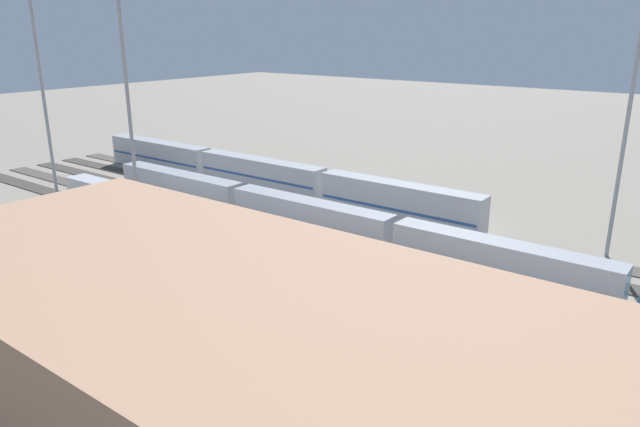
# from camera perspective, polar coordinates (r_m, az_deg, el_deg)

# --- Properties ---
(ground_plane) EXTENTS (400.00, 400.00, 0.00)m
(ground_plane) POSITION_cam_1_polar(r_m,az_deg,el_deg) (69.18, 3.80, -2.89)
(ground_plane) COLOR gray
(track_bed_0) EXTENTS (140.00, 2.80, 0.12)m
(track_bed_0) POSITION_cam_1_polar(r_m,az_deg,el_deg) (77.27, 7.89, -0.76)
(track_bed_0) COLOR #4C443D
(track_bed_0) RESTS_ON ground_plane
(track_bed_1) EXTENTS (140.00, 2.80, 0.12)m
(track_bed_1) POSITION_cam_1_polar(r_m,az_deg,el_deg) (73.15, 5.96, -1.75)
(track_bed_1) COLOR #3D3833
(track_bed_1) RESTS_ON ground_plane
(track_bed_2) EXTENTS (140.00, 2.80, 0.12)m
(track_bed_2) POSITION_cam_1_polar(r_m,az_deg,el_deg) (69.16, 3.80, -2.84)
(track_bed_2) COLOR #3D3833
(track_bed_2) RESTS_ON ground_plane
(track_bed_3) EXTENTS (140.00, 2.80, 0.12)m
(track_bed_3) POSITION_cam_1_polar(r_m,az_deg,el_deg) (65.30, 1.38, -4.07)
(track_bed_3) COLOR #4C443D
(track_bed_3) RESTS_ON ground_plane
(track_bed_4) EXTENTS (140.00, 2.80, 0.12)m
(track_bed_4) POSITION_cam_1_polar(r_m,az_deg,el_deg) (61.60, -1.35, -5.44)
(track_bed_4) COLOR #3D3833
(track_bed_4) RESTS_ON ground_plane
(train_on_track_2) EXTENTS (90.60, 3.00, 4.40)m
(train_on_track_2) POSITION_cam_1_polar(r_m,az_deg,el_deg) (66.83, 6.20, -1.80)
(train_on_track_2) COLOR #1E6B9E
(train_on_track_2) RESTS_ON ground_plane
(train_on_track_0) EXTENTS (71.40, 3.06, 5.00)m
(train_on_track_0) POSITION_cam_1_polar(r_m,az_deg,el_deg) (90.53, -5.74, 3.71)
(train_on_track_0) COLOR #B7BABF
(train_on_track_0) RESTS_ON ground_plane
(train_on_track_4) EXTENTS (95.60, 3.00, 3.80)m
(train_on_track_4) POSITION_cam_1_polar(r_m,az_deg,el_deg) (57.87, 2.90, -4.92)
(train_on_track_4) COLOR silver
(train_on_track_4) RESTS_ON ground_plane
(light_mast_1) EXTENTS (2.80, 0.70, 28.94)m
(light_mast_1) POSITION_cam_1_polar(r_m,az_deg,el_deg) (73.82, -18.28, 12.16)
(light_mast_1) COLOR #9EA0A5
(light_mast_1) RESTS_ON ground_plane
(light_mast_2) EXTENTS (2.80, 0.70, 29.97)m
(light_mast_2) POSITION_cam_1_polar(r_m,az_deg,el_deg) (68.75, 28.10, 11.14)
(light_mast_2) COLOR #9EA0A5
(light_mast_2) RESTS_ON ground_plane
(light_mast_3) EXTENTS (2.80, 0.70, 33.10)m
(light_mast_3) POSITION_cam_1_polar(r_m,az_deg,el_deg) (86.92, -25.66, 13.52)
(light_mast_3) COLOR #9EA0A5
(light_mast_3) RESTS_ON ground_plane
(maintenance_shed) EXTENTS (52.78, 21.66, 10.54)m
(maintenance_shed) POSITION_cam_1_polar(r_m,az_deg,el_deg) (35.43, -7.34, -14.73)
(maintenance_shed) COLOR tan
(maintenance_shed) RESTS_ON ground_plane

